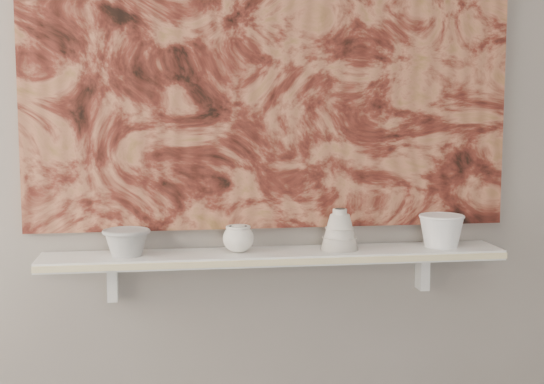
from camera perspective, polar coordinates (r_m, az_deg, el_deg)
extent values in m
plane|color=gray|center=(2.35, -0.10, 6.05)|extent=(3.60, 0.00, 3.60)
cube|color=silver|center=(2.30, 0.24, -4.86)|extent=(1.40, 0.18, 0.03)
cube|color=beige|center=(2.21, 0.60, -5.33)|extent=(1.40, 0.01, 0.02)
cube|color=silver|center=(2.36, -11.91, -6.57)|extent=(0.03, 0.06, 0.12)
cube|color=silver|center=(2.50, 11.26, -5.84)|extent=(0.03, 0.06, 0.12)
cube|color=maroon|center=(2.34, -0.05, 10.70)|extent=(1.50, 0.02, 1.10)
cube|color=black|center=(2.44, 10.54, 3.18)|extent=(0.09, 0.00, 0.08)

